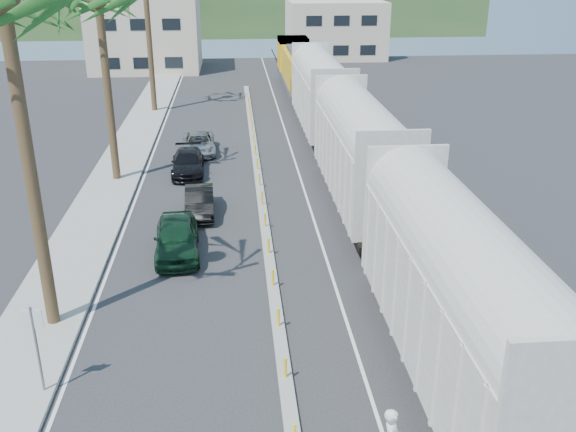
% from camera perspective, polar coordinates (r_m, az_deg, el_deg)
% --- Properties ---
extents(ground, '(140.00, 140.00, 0.00)m').
position_cam_1_polar(ground, '(19.05, 0.27, -18.03)').
color(ground, '#28282B').
rests_on(ground, ground).
extents(sidewalk, '(3.00, 90.00, 0.15)m').
position_cam_1_polar(sidewalk, '(41.96, -14.57, 4.50)').
color(sidewalk, gray).
rests_on(sidewalk, ground).
extents(rails, '(1.56, 100.00, 0.06)m').
position_cam_1_polar(rails, '(44.68, 3.44, 6.19)').
color(rails, black).
rests_on(rails, ground).
extents(median, '(0.45, 60.00, 0.85)m').
position_cam_1_polar(median, '(36.58, -2.55, 2.64)').
color(median, gray).
rests_on(median, ground).
extents(lane_markings, '(9.42, 90.00, 0.01)m').
position_cam_1_polar(lane_markings, '(41.37, -5.84, 4.76)').
color(lane_markings, silver).
rests_on(lane_markings, ground).
extents(freight_train, '(3.00, 60.94, 5.85)m').
position_cam_1_polar(freight_train, '(38.28, 4.81, 7.88)').
color(freight_train, '#B0AEA1').
rests_on(freight_train, ground).
extents(street_sign, '(0.60, 0.08, 3.00)m').
position_cam_1_polar(street_sign, '(20.35, -21.54, -10.07)').
color(street_sign, slate).
rests_on(street_sign, ground).
extents(buildings, '(38.00, 27.00, 10.00)m').
position_cam_1_polar(buildings, '(86.66, -8.62, 16.68)').
color(buildings, beige).
rests_on(buildings, ground).
extents(car_lead, '(2.52, 5.01, 1.62)m').
position_cam_1_polar(car_lead, '(28.59, -9.86, -1.88)').
color(car_lead, black).
rests_on(car_lead, ground).
extents(car_second, '(1.76, 4.21, 1.35)m').
position_cam_1_polar(car_second, '(32.91, -7.87, 1.26)').
color(car_second, black).
rests_on(car_second, ground).
extents(car_third, '(2.22, 4.82, 1.36)m').
position_cam_1_polar(car_third, '(39.31, -8.89, 4.70)').
color(car_third, black).
rests_on(car_third, ground).
extents(car_rear, '(2.68, 4.89, 1.29)m').
position_cam_1_polar(car_rear, '(43.46, -7.94, 6.40)').
color(car_rear, '#949699').
rests_on(car_rear, ground).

